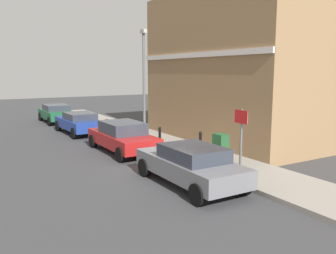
{
  "coord_description": "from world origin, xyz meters",
  "views": [
    {
      "loc": [
        -6.91,
        -11.32,
        3.68
      ],
      "look_at": [
        1.15,
        2.18,
        1.2
      ],
      "focal_mm": 37.87,
      "sensor_mm": 36.0,
      "label": 1
    }
  ],
  "objects_px": {
    "bollard_near_cabinet": "(200,143)",
    "lamppost": "(144,78)",
    "car_red": "(123,136)",
    "car_green": "(56,113)",
    "bollard_far_kerb": "(160,137)",
    "street_sign": "(241,133)",
    "utility_cabinet": "(220,150)",
    "car_blue": "(79,122)",
    "car_grey": "(190,164)"
  },
  "relations": [
    {
      "from": "car_blue",
      "to": "bollard_near_cabinet",
      "type": "bearing_deg",
      "value": -165.22
    },
    {
      "from": "car_grey",
      "to": "utility_cabinet",
      "type": "distance_m",
      "value": 2.59
    },
    {
      "from": "car_green",
      "to": "lamppost",
      "type": "height_order",
      "value": "lamppost"
    },
    {
      "from": "utility_cabinet",
      "to": "bollard_near_cabinet",
      "type": "relative_size",
      "value": 1.11
    },
    {
      "from": "car_red",
      "to": "utility_cabinet",
      "type": "xyz_separation_m",
      "value": [
        2.21,
        -4.31,
        -0.05
      ]
    },
    {
      "from": "car_red",
      "to": "car_green",
      "type": "bearing_deg",
      "value": 0.96
    },
    {
      "from": "bollard_near_cabinet",
      "to": "bollard_far_kerb",
      "type": "height_order",
      "value": "same"
    },
    {
      "from": "car_grey",
      "to": "car_green",
      "type": "xyz_separation_m",
      "value": [
        -0.19,
        16.92,
        -0.01
      ]
    },
    {
      "from": "street_sign",
      "to": "lamppost",
      "type": "bearing_deg",
      "value": 84.91
    },
    {
      "from": "utility_cabinet",
      "to": "street_sign",
      "type": "xyz_separation_m",
      "value": [
        -0.59,
        -1.76,
        0.98
      ]
    },
    {
      "from": "car_red",
      "to": "bollard_far_kerb",
      "type": "distance_m",
      "value": 1.7
    },
    {
      "from": "car_red",
      "to": "bollard_near_cabinet",
      "type": "xyz_separation_m",
      "value": [
        2.31,
        -2.85,
        -0.03
      ]
    },
    {
      "from": "utility_cabinet",
      "to": "lamppost",
      "type": "height_order",
      "value": "lamppost"
    },
    {
      "from": "car_green",
      "to": "bollard_far_kerb",
      "type": "xyz_separation_m",
      "value": [
        1.68,
        -12.27,
        0.01
      ]
    },
    {
      "from": "utility_cabinet",
      "to": "lamppost",
      "type": "bearing_deg",
      "value": 88.57
    },
    {
      "from": "car_blue",
      "to": "street_sign",
      "type": "height_order",
      "value": "street_sign"
    },
    {
      "from": "car_green",
      "to": "bollard_near_cabinet",
      "type": "height_order",
      "value": "car_green"
    },
    {
      "from": "car_blue",
      "to": "street_sign",
      "type": "distance_m",
      "value": 12.09
    },
    {
      "from": "car_grey",
      "to": "bollard_near_cabinet",
      "type": "xyz_separation_m",
      "value": [
        2.37,
        2.72,
        -0.0
      ]
    },
    {
      "from": "car_red",
      "to": "utility_cabinet",
      "type": "distance_m",
      "value": 4.84
    },
    {
      "from": "bollard_near_cabinet",
      "to": "street_sign",
      "type": "distance_m",
      "value": 3.43
    },
    {
      "from": "car_red",
      "to": "bollard_far_kerb",
      "type": "height_order",
      "value": "car_red"
    },
    {
      "from": "car_blue",
      "to": "car_green",
      "type": "relative_size",
      "value": 1.06
    },
    {
      "from": "car_green",
      "to": "street_sign",
      "type": "bearing_deg",
      "value": -174.11
    },
    {
      "from": "car_green",
      "to": "car_grey",
      "type": "bearing_deg",
      "value": -179.58
    },
    {
      "from": "bollard_far_kerb",
      "to": "car_green",
      "type": "bearing_deg",
      "value": 97.78
    },
    {
      "from": "car_red",
      "to": "lamppost",
      "type": "distance_m",
      "value": 4.28
    },
    {
      "from": "bollard_near_cabinet",
      "to": "lamppost",
      "type": "bearing_deg",
      "value": 89.26
    },
    {
      "from": "utility_cabinet",
      "to": "bollard_far_kerb",
      "type": "xyz_separation_m",
      "value": [
        -0.77,
        3.39,
        0.02
      ]
    },
    {
      "from": "bollard_far_kerb",
      "to": "lamppost",
      "type": "distance_m",
      "value": 4.36
    },
    {
      "from": "car_grey",
      "to": "lamppost",
      "type": "distance_m",
      "value": 8.78
    },
    {
      "from": "car_blue",
      "to": "lamppost",
      "type": "bearing_deg",
      "value": -143.74
    },
    {
      "from": "car_blue",
      "to": "car_green",
      "type": "distance_m",
      "value": 5.52
    },
    {
      "from": "lamppost",
      "to": "utility_cabinet",
      "type": "bearing_deg",
      "value": -91.43
    },
    {
      "from": "street_sign",
      "to": "car_red",
      "type": "bearing_deg",
      "value": 104.93
    },
    {
      "from": "car_blue",
      "to": "lamppost",
      "type": "distance_m",
      "value": 5.02
    },
    {
      "from": "lamppost",
      "to": "car_red",
      "type": "bearing_deg",
      "value": -134.01
    },
    {
      "from": "car_grey",
      "to": "bollard_far_kerb",
      "type": "relative_size",
      "value": 4.18
    },
    {
      "from": "car_blue",
      "to": "car_grey",
      "type": "bearing_deg",
      "value": 179.33
    },
    {
      "from": "utility_cabinet",
      "to": "lamppost",
      "type": "distance_m",
      "value": 7.26
    },
    {
      "from": "lamppost",
      "to": "street_sign",
      "type": "bearing_deg",
      "value": -95.09
    },
    {
      "from": "car_red",
      "to": "car_green",
      "type": "relative_size",
      "value": 1.09
    },
    {
      "from": "car_green",
      "to": "lamppost",
      "type": "relative_size",
      "value": 0.71
    },
    {
      "from": "bollard_near_cabinet",
      "to": "bollard_far_kerb",
      "type": "relative_size",
      "value": 1.0
    },
    {
      "from": "car_green",
      "to": "bollard_far_kerb",
      "type": "height_order",
      "value": "car_green"
    },
    {
      "from": "car_green",
      "to": "car_red",
      "type": "bearing_deg",
      "value": -178.98
    },
    {
      "from": "utility_cabinet",
      "to": "lamppost",
      "type": "relative_size",
      "value": 0.2
    },
    {
      "from": "car_blue",
      "to": "street_sign",
      "type": "relative_size",
      "value": 1.88
    },
    {
      "from": "car_grey",
      "to": "lamppost",
      "type": "height_order",
      "value": "lamppost"
    },
    {
      "from": "car_grey",
      "to": "bollard_near_cabinet",
      "type": "relative_size",
      "value": 4.18
    }
  ]
}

